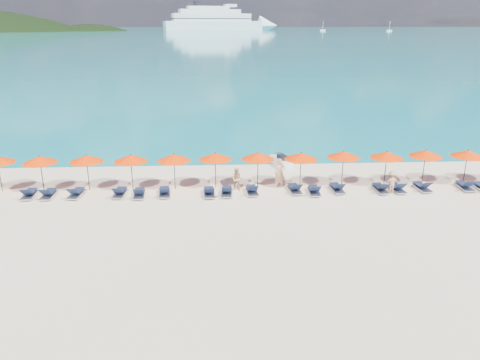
{
  "coord_description": "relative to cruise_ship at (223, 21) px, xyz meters",
  "views": [
    {
      "loc": [
        -1.3,
        -22.51,
        9.85
      ],
      "look_at": [
        0.0,
        3.0,
        1.2
      ],
      "focal_mm": 35.0,
      "sensor_mm": 36.0,
      "label": 1
    }
  ],
  "objects": [
    {
      "name": "umbrella_12",
      "position": [
        5.06,
        -585.2,
        -8.51
      ],
      "size": [
        2.1,
        2.1,
        2.28
      ],
      "color": "black",
      "rests_on": "ground"
    },
    {
      "name": "lounger_17",
      "position": [
        1.91,
        -586.26,
        -10.29
      ],
      "size": [
        0.73,
        1.74,
        0.66
      ],
      "rotation": [
        0.0,
        0.0,
        0.06
      ],
      "color": "silver",
      "rests_on": "ground"
    },
    {
      "name": "lounger_11",
      "position": [
        -8.62,
        -586.35,
        -10.29
      ],
      "size": [
        0.72,
        1.73,
        0.66
      ],
      "rotation": [
        0.0,
        0.0,
        0.06
      ],
      "color": "silver",
      "rests_on": "ground"
    },
    {
      "name": "umbrella_2",
      "position": [
        -21.34,
        -585.25,
        -8.51
      ],
      "size": [
        2.1,
        2.1,
        2.28
      ],
      "color": "black",
      "rests_on": "ground"
    },
    {
      "name": "beachgoer_b",
      "position": [
        -9.49,
        -585.72,
        -9.81
      ],
      "size": [
        0.78,
        0.58,
        1.43
      ],
      "primitive_type": "imported",
      "rotation": [
        0.0,
        0.0,
        -0.28
      ],
      "color": "tan",
      "rests_on": "ground"
    },
    {
      "name": "lounger_4",
      "position": [
        -20.69,
        -586.37,
        -10.29
      ],
      "size": [
        0.67,
        1.72,
        0.66
      ],
      "rotation": [
        0.0,
        0.0,
        0.03
      ],
      "color": "silver",
      "rests_on": "ground"
    },
    {
      "name": "umbrella_6",
      "position": [
        -10.81,
        -585.05,
        -8.51
      ],
      "size": [
        2.1,
        2.1,
        2.28
      ],
      "color": "black",
      "rests_on": "ground"
    },
    {
      "name": "umbrella_8",
      "position": [
        -5.52,
        -585.28,
        -8.51
      ],
      "size": [
        2.1,
        2.1,
        2.28
      ],
      "color": "black",
      "rests_on": "ground"
    },
    {
      "name": "beachgoer_c",
      "position": [
        -0.19,
        -586.67,
        -9.82
      ],
      "size": [
        0.92,
        0.45,
        1.42
      ],
      "primitive_type": "imported",
      "rotation": [
        0.0,
        0.0,
        3.12
      ],
      "color": "tan",
      "rests_on": "ground"
    },
    {
      "name": "sailboat_near",
      "position": [
        115.46,
        -43.6,
        -9.39
      ],
      "size": [
        6.06,
        2.02,
        11.11
      ],
      "color": "white",
      "rests_on": "ground"
    },
    {
      "name": "lounger_9",
      "position": [
        -11.2,
        -586.57,
        -10.29
      ],
      "size": [
        0.73,
        1.74,
        0.66
      ],
      "rotation": [
        0.0,
        0.0,
        0.06
      ],
      "color": "silver",
      "rests_on": "ground"
    },
    {
      "name": "umbrella_7",
      "position": [
        -8.17,
        -585.09,
        -8.51
      ],
      "size": [
        2.1,
        2.1,
        2.28
      ],
      "color": "black",
      "rests_on": "ground"
    },
    {
      "name": "lounger_3",
      "position": [
        -21.84,
        -586.28,
        -10.29
      ],
      "size": [
        0.75,
        1.74,
        0.66
      ],
      "rotation": [
        0.0,
        0.0,
        0.08
      ],
      "color": "silver",
      "rests_on": "ground"
    },
    {
      "name": "ground",
      "position": [
        -9.39,
        -590.28,
        -10.53
      ],
      "size": [
        1400.0,
        1400.0,
        0.0
      ],
      "primitive_type": "plane",
      "color": "beige"
    },
    {
      "name": "sea",
      "position": [
        -9.39,
        69.72,
        -10.53
      ],
      "size": [
        1600.0,
        1300.0,
        0.01
      ],
      "primitive_type": "cube",
      "color": "#1FA9B2",
      "rests_on": "ground"
    },
    {
      "name": "lounger_6",
      "position": [
        -16.53,
        -586.36,
        -10.29
      ],
      "size": [
        0.65,
        1.71,
        0.66
      ],
      "rotation": [
        0.0,
        0.0,
        -0.02
      ],
      "color": "silver",
      "rests_on": "ground"
    },
    {
      "name": "jetski",
      "position": [
        -6.08,
        -580.72,
        -10.19
      ],
      "size": [
        1.52,
        2.48,
        0.83
      ],
      "rotation": [
        0.0,
        0.0,
        0.3
      ],
      "color": "white",
      "rests_on": "ground"
    },
    {
      "name": "lounger_5",
      "position": [
        -19.09,
        -586.32,
        -10.29
      ],
      "size": [
        0.74,
        1.74,
        0.66
      ],
      "rotation": [
        0.0,
        0.0,
        -0.07
      ],
      "color": "silver",
      "rests_on": "ground"
    },
    {
      "name": "lounger_7",
      "position": [
        -15.35,
        -586.53,
        -10.29
      ],
      "size": [
        0.76,
        1.75,
        0.66
      ],
      "rotation": [
        0.0,
        0.0,
        0.08
      ],
      "color": "silver",
      "rests_on": "ground"
    },
    {
      "name": "beachgoer_a",
      "position": [
        -6.82,
        -585.33,
        -9.59
      ],
      "size": [
        0.73,
        0.52,
        1.87
      ],
      "primitive_type": "imported",
      "rotation": [
        0.0,
        0.0,
        0.12
      ],
      "color": "tan",
      "rests_on": "ground"
    },
    {
      "name": "lounger_10",
      "position": [
        -10.16,
        -586.47,
        -10.29
      ],
      "size": [
        0.7,
        1.73,
        0.66
      ],
      "rotation": [
        0.0,
        0.0,
        -0.05
      ],
      "color": "silver",
      "rests_on": "ground"
    },
    {
      "name": "lounger_8",
      "position": [
        -13.87,
        -586.39,
        -10.29
      ],
      "size": [
        0.77,
        1.75,
        0.66
      ],
      "rotation": [
        0.0,
        0.0,
        0.09
      ],
      "color": "silver",
      "rests_on": "ground"
    },
    {
      "name": "lounger_18",
      "position": [
        4.62,
        -586.24,
        -10.29
      ],
      "size": [
        0.69,
        1.72,
        0.66
      ],
      "rotation": [
        0.0,
        0.0,
        -0.04
      ],
      "color": "silver",
      "rests_on": "ground"
    },
    {
      "name": "lounger_13",
      "position": [
        -4.87,
        -586.58,
        -10.29
      ],
      "size": [
        0.7,
        1.73,
        0.66
      ],
      "rotation": [
        0.0,
        0.0,
        -0.05
      ],
      "color": "silver",
      "rests_on": "ground"
    },
    {
      "name": "lounger_14",
      "position": [
        -3.39,
        -586.23,
        -10.29
      ],
      "size": [
        0.71,
        1.73,
        0.66
      ],
      "rotation": [
        0.0,
        0.0,
        0.05
      ],
      "color": "silver",
      "rests_on": "ground"
    },
    {
      "name": "lounger_12",
      "position": [
        -6.0,
        -586.23,
        -10.29
      ],
      "size": [
        0.74,
        1.74,
        0.66
      ],
      "rotation": [
        0.0,
        0.0,
        0.07
      ],
      "color": "silver",
      "rests_on": "ground"
    },
    {
      "name": "lounger_16",
      "position": [
        0.3,
        -586.37,
        -10.29
      ],
      "size": [
        0.66,
        1.71,
        0.66
      ],
      "rotation": [
        0.0,
        0.0,
        0.02
      ],
      "color": "silver",
      "rests_on": "ground"
    },
    {
      "name": "umbrella_5",
      "position": [
        -13.33,
        -585.19,
        -8.51
      ],
      "size": [
        2.1,
        2.1,
        2.28
      ],
      "color": "black",
      "rests_on": "ground"
    },
    {
      "name": "umbrella_10",
      "position": [
        -0.13,
        -585.26,
        -8.51
      ],
      "size": [
        2.1,
        2.1,
        2.28
      ],
      "color": "black",
      "rests_on": "ground"
    },
    {
      "name": "sailboat_far",
      "position": [
        186.18,
        -67.51,
        -9.38
      ],
      "size": [
        6.1,
        2.03,
        11.19
      ],
      "color": "white",
      "rests_on": "ground"
    },
    {
      "name": "umbrella_3",
      "position": [
        -18.6,
        -585.17,
        -8.51
      ],
      "size": [
        2.1,
        2.1,
        2.28
      ],
      "color": "black",
      "rests_on": "ground"
    },
    {
      "name": "lounger_15",
      "position": [
        -0.75,
        -586.41,
        -10.29
      ],
      "size": [
        0.67,
        1.72,
        0.66
      ],
      "rotation": [
        0.0,
        0.0,
        0.03
      ],
      "color": "silver",
      "rests_on": "ground"
    },
    {
      "name": "umbrella_9",
      "position": [
        -2.81,
        -585.07,
        -8.51
      ],
      "size": [
        2.1,
        2.1,
        2.28
      ],
      "color": "black",
      "rests_on": "ground"
    },
    {
      "name": "umbrella_11",
      "position": [
        2.43,
        -585.04,
        -8.51
      ],
      "size": [
        2.1,
        2.1,
        2.28
      ],
      "color": "black",
      "rests_on": "ground"
    },
    {
      "name": "umbrella_4",
      "position": [
        -15.94,
        -585.22,
        -8.51
      ],
      "size": [
        2.1,
        2.1,
        2.28
      ],
      "color": "black",
      "rests_on": "ground"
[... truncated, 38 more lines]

